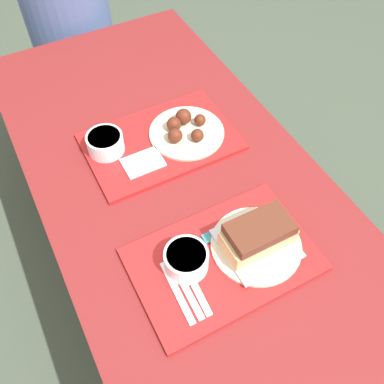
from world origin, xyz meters
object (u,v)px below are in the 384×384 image
(tray_near, at_px, (223,259))
(brisket_sandwich_plate, at_px, (258,238))
(wings_plate_far, at_px, (185,129))
(person_seated_across, at_px, (69,16))
(bowl_coleslaw_near, at_px, (186,259))
(tray_far, at_px, (161,142))
(bowl_coleslaw_far, at_px, (105,142))

(tray_near, distance_m, brisket_sandwich_plate, 0.10)
(wings_plate_far, xyz_separation_m, person_seated_across, (-0.09, 0.90, -0.07))
(brisket_sandwich_plate, xyz_separation_m, person_seated_across, (-0.06, 1.33, -0.09))
(bowl_coleslaw_near, bearing_deg, tray_far, 73.07)
(tray_far, xyz_separation_m, brisket_sandwich_plate, (0.05, -0.44, 0.04))
(bowl_coleslaw_near, distance_m, bowl_coleslaw_far, 0.45)
(bowl_coleslaw_near, height_order, wings_plate_far, same)
(bowl_coleslaw_far, bearing_deg, bowl_coleslaw_near, -85.82)
(brisket_sandwich_plate, relative_size, bowl_coleslaw_far, 2.12)
(tray_far, height_order, wings_plate_far, wings_plate_far)
(bowl_coleslaw_near, bearing_deg, person_seated_across, 84.96)
(bowl_coleslaw_near, height_order, brisket_sandwich_plate, brisket_sandwich_plate)
(wings_plate_far, bearing_deg, tray_near, -105.21)
(brisket_sandwich_plate, distance_m, bowl_coleslaw_far, 0.53)
(bowl_coleslaw_near, xyz_separation_m, person_seated_across, (0.11, 1.30, -0.09))
(bowl_coleslaw_far, relative_size, wings_plate_far, 0.47)
(tray_near, bearing_deg, tray_far, 85.29)
(tray_far, bearing_deg, wings_plate_far, -5.35)
(brisket_sandwich_plate, bearing_deg, tray_far, 96.96)
(tray_far, xyz_separation_m, bowl_coleslaw_far, (-0.16, 0.04, 0.04))
(tray_near, bearing_deg, wings_plate_far, 74.79)
(tray_far, distance_m, person_seated_across, 0.89)
(bowl_coleslaw_near, bearing_deg, brisket_sandwich_plate, -10.62)
(bowl_coleslaw_near, relative_size, wings_plate_far, 0.47)
(tray_far, xyz_separation_m, wings_plate_far, (0.08, -0.01, 0.02))
(bowl_coleslaw_near, relative_size, brisket_sandwich_plate, 0.47)
(brisket_sandwich_plate, bearing_deg, wings_plate_far, 86.57)
(tray_far, bearing_deg, person_seated_across, 90.66)
(tray_far, bearing_deg, brisket_sandwich_plate, -83.04)
(brisket_sandwich_plate, bearing_deg, tray_near, 174.21)
(tray_near, height_order, person_seated_across, person_seated_across)
(wings_plate_far, bearing_deg, bowl_coleslaw_near, -117.00)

